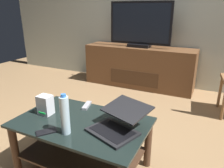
{
  "coord_description": "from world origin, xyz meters",
  "views": [
    {
      "loc": [
        0.83,
        -1.55,
        1.26
      ],
      "look_at": [
        -0.01,
        0.16,
        0.59
      ],
      "focal_mm": 34.42,
      "sensor_mm": 36.0,
      "label": 1
    }
  ],
  "objects_px": {
    "water_bottle_near": "(65,115)",
    "tv_remote": "(87,105)",
    "cell_phone": "(46,132)",
    "laptop": "(118,122)",
    "router_box": "(45,105)",
    "coffee_table": "(82,137)",
    "television": "(140,26)",
    "media_cabinet": "(139,67)"
  },
  "relations": [
    {
      "from": "coffee_table",
      "to": "cell_phone",
      "type": "distance_m",
      "value": 0.31
    },
    {
      "from": "media_cabinet",
      "to": "laptop",
      "type": "xyz_separation_m",
      "value": [
        0.59,
        -2.12,
        0.17
      ]
    },
    {
      "from": "media_cabinet",
      "to": "television",
      "type": "height_order",
      "value": "television"
    },
    {
      "from": "laptop",
      "to": "cell_phone",
      "type": "bearing_deg",
      "value": -150.09
    },
    {
      "from": "coffee_table",
      "to": "television",
      "type": "relative_size",
      "value": 1.02
    },
    {
      "from": "router_box",
      "to": "water_bottle_near",
      "type": "xyz_separation_m",
      "value": [
        0.33,
        -0.16,
        0.06
      ]
    },
    {
      "from": "tv_remote",
      "to": "coffee_table",
      "type": "bearing_deg",
      "value": -81.54
    },
    {
      "from": "tv_remote",
      "to": "water_bottle_near",
      "type": "bearing_deg",
      "value": -91.35
    },
    {
      "from": "water_bottle_near",
      "to": "cell_phone",
      "type": "xyz_separation_m",
      "value": [
        -0.13,
        -0.05,
        -0.13
      ]
    },
    {
      "from": "water_bottle_near",
      "to": "cell_phone",
      "type": "bearing_deg",
      "value": -157.45
    },
    {
      "from": "laptop",
      "to": "router_box",
      "type": "xyz_separation_m",
      "value": [
        -0.64,
        -0.04,
        0.02
      ]
    },
    {
      "from": "cell_phone",
      "to": "tv_remote",
      "type": "distance_m",
      "value": 0.48
    },
    {
      "from": "media_cabinet",
      "to": "laptop",
      "type": "relative_size",
      "value": 3.79
    },
    {
      "from": "coffee_table",
      "to": "router_box",
      "type": "distance_m",
      "value": 0.4
    },
    {
      "from": "coffee_table",
      "to": "television",
      "type": "distance_m",
      "value": 2.25
    },
    {
      "from": "laptop",
      "to": "tv_remote",
      "type": "bearing_deg",
      "value": 150.83
    },
    {
      "from": "coffee_table",
      "to": "water_bottle_near",
      "type": "xyz_separation_m",
      "value": [
        -0.0,
        -0.19,
        0.28
      ]
    },
    {
      "from": "laptop",
      "to": "router_box",
      "type": "relative_size",
      "value": 2.95
    },
    {
      "from": "laptop",
      "to": "coffee_table",
      "type": "bearing_deg",
      "value": -177.52
    },
    {
      "from": "water_bottle_near",
      "to": "cell_phone",
      "type": "distance_m",
      "value": 0.2
    },
    {
      "from": "laptop",
      "to": "water_bottle_near",
      "type": "distance_m",
      "value": 0.37
    },
    {
      "from": "media_cabinet",
      "to": "laptop",
      "type": "bearing_deg",
      "value": -74.57
    },
    {
      "from": "laptop",
      "to": "tv_remote",
      "type": "distance_m",
      "value": 0.47
    },
    {
      "from": "media_cabinet",
      "to": "cell_phone",
      "type": "bearing_deg",
      "value": -86.47
    },
    {
      "from": "television",
      "to": "router_box",
      "type": "height_order",
      "value": "television"
    },
    {
      "from": "television",
      "to": "laptop",
      "type": "xyz_separation_m",
      "value": [
        0.59,
        -2.1,
        -0.51
      ]
    },
    {
      "from": "television",
      "to": "cell_phone",
      "type": "relative_size",
      "value": 7.15
    },
    {
      "from": "media_cabinet",
      "to": "water_bottle_near",
      "type": "relative_size",
      "value": 6.17
    },
    {
      "from": "media_cabinet",
      "to": "television",
      "type": "bearing_deg",
      "value": -90.0
    },
    {
      "from": "television",
      "to": "cell_phone",
      "type": "bearing_deg",
      "value": -86.44
    },
    {
      "from": "television",
      "to": "tv_remote",
      "type": "relative_size",
      "value": 6.26
    },
    {
      "from": "coffee_table",
      "to": "tv_remote",
      "type": "relative_size",
      "value": 6.38
    },
    {
      "from": "laptop",
      "to": "router_box",
      "type": "bearing_deg",
      "value": -176.74
    },
    {
      "from": "laptop",
      "to": "tv_remote",
      "type": "xyz_separation_m",
      "value": [
        -0.41,
        0.23,
        -0.05
      ]
    },
    {
      "from": "television",
      "to": "water_bottle_near",
      "type": "xyz_separation_m",
      "value": [
        0.28,
        -2.3,
        -0.43
      ]
    },
    {
      "from": "television",
      "to": "tv_remote",
      "type": "xyz_separation_m",
      "value": [
        0.17,
        -1.87,
        -0.56
      ]
    },
    {
      "from": "tv_remote",
      "to": "router_box",
      "type": "bearing_deg",
      "value": -145.18
    },
    {
      "from": "water_bottle_near",
      "to": "tv_remote",
      "type": "height_order",
      "value": "water_bottle_near"
    },
    {
      "from": "laptop",
      "to": "television",
      "type": "bearing_deg",
      "value": 105.58
    },
    {
      "from": "cell_phone",
      "to": "tv_remote",
      "type": "bearing_deg",
      "value": 124.75
    },
    {
      "from": "water_bottle_near",
      "to": "coffee_table",
      "type": "bearing_deg",
      "value": 89.5
    },
    {
      "from": "media_cabinet",
      "to": "cell_phone",
      "type": "distance_m",
      "value": 2.38
    }
  ]
}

